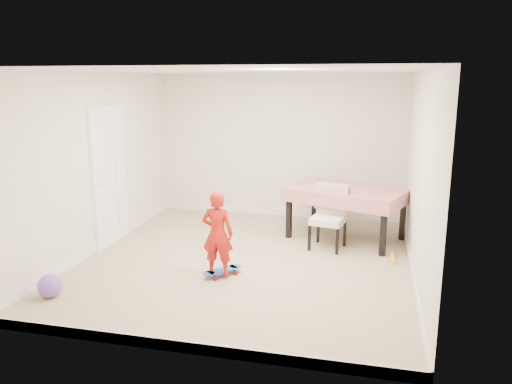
% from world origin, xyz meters
% --- Properties ---
extents(ground, '(5.00, 5.00, 0.00)m').
position_xyz_m(ground, '(0.00, 0.00, 0.00)').
color(ground, tan).
rests_on(ground, ground).
extents(ceiling, '(4.50, 5.00, 0.04)m').
position_xyz_m(ceiling, '(0.00, 0.00, 2.58)').
color(ceiling, silver).
rests_on(ceiling, wall_back).
extents(wall_back, '(4.50, 0.04, 2.60)m').
position_xyz_m(wall_back, '(0.00, 2.48, 1.30)').
color(wall_back, silver).
rests_on(wall_back, ground).
extents(wall_front, '(4.50, 0.04, 2.60)m').
position_xyz_m(wall_front, '(0.00, -2.48, 1.30)').
color(wall_front, silver).
rests_on(wall_front, ground).
extents(wall_left, '(0.04, 5.00, 2.60)m').
position_xyz_m(wall_left, '(-2.23, 0.00, 1.30)').
color(wall_left, silver).
rests_on(wall_left, ground).
extents(wall_right, '(0.04, 5.00, 2.60)m').
position_xyz_m(wall_right, '(2.23, 0.00, 1.30)').
color(wall_right, silver).
rests_on(wall_right, ground).
extents(door, '(0.11, 0.94, 2.11)m').
position_xyz_m(door, '(-2.22, 0.30, 1.02)').
color(door, white).
rests_on(door, ground).
extents(baseboard_back, '(4.50, 0.02, 0.12)m').
position_xyz_m(baseboard_back, '(0.00, 2.49, 0.06)').
color(baseboard_back, white).
rests_on(baseboard_back, ground).
extents(baseboard_front, '(4.50, 0.02, 0.12)m').
position_xyz_m(baseboard_front, '(0.00, -2.49, 0.06)').
color(baseboard_front, white).
rests_on(baseboard_front, ground).
extents(baseboard_left, '(0.02, 5.00, 0.12)m').
position_xyz_m(baseboard_left, '(-2.24, 0.00, 0.06)').
color(baseboard_left, white).
rests_on(baseboard_left, ground).
extents(baseboard_right, '(0.02, 5.00, 0.12)m').
position_xyz_m(baseboard_right, '(2.24, 0.00, 0.06)').
color(baseboard_right, white).
rests_on(baseboard_right, ground).
extents(dining_table, '(2.02, 1.63, 0.83)m').
position_xyz_m(dining_table, '(1.29, 1.34, 0.41)').
color(dining_table, red).
rests_on(dining_table, ground).
extents(dining_chair, '(0.63, 0.69, 0.95)m').
position_xyz_m(dining_chair, '(1.06, 0.79, 0.48)').
color(dining_chair, white).
rests_on(dining_chair, ground).
extents(skateboard, '(0.52, 0.56, 0.08)m').
position_xyz_m(skateboard, '(-0.16, -0.61, 0.04)').
color(skateboard, blue).
rests_on(skateboard, ground).
extents(child, '(0.41, 0.28, 1.10)m').
position_xyz_m(child, '(-0.19, -0.67, 0.55)').
color(child, red).
rests_on(child, ground).
extents(balloon, '(0.28, 0.28, 0.28)m').
position_xyz_m(balloon, '(-1.92, -1.71, 0.14)').
color(balloon, '#7550C1').
rests_on(balloon, ground).
extents(foam_toy, '(0.08, 0.40, 0.06)m').
position_xyz_m(foam_toy, '(2.01, 0.48, 0.03)').
color(foam_toy, yellow).
rests_on(foam_toy, ground).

